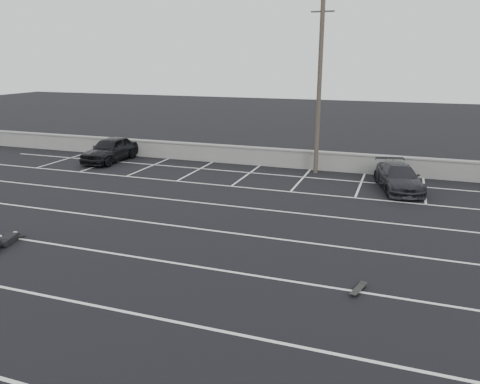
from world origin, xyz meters
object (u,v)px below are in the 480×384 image
at_px(car_left, 111,149).
at_px(car_right, 399,177).
at_px(person, 8,236).
at_px(skateboard, 358,289).
at_px(utility_pole, 319,89).

height_order(car_left, car_right, car_left).
xyz_separation_m(person, skateboard, (11.71, 0.37, -0.15)).
distance_m(person, skateboard, 11.72).
xyz_separation_m(utility_pole, person, (-8.08, -13.55, -4.31)).
xyz_separation_m(car_right, skateboard, (-0.74, -11.05, -0.54)).
height_order(car_right, skateboard, car_right).
distance_m(car_left, utility_pole, 12.98).
bearing_deg(skateboard, person, -162.90).
bearing_deg(person, car_right, 24.81).
bearing_deg(car_right, skateboard, -109.37).
bearing_deg(utility_pole, car_right, -26.02).
relative_size(utility_pole, person, 3.79).
height_order(utility_pole, skateboard, utility_pole).
height_order(car_left, utility_pole, utility_pole).
relative_size(car_left, skateboard, 5.78).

